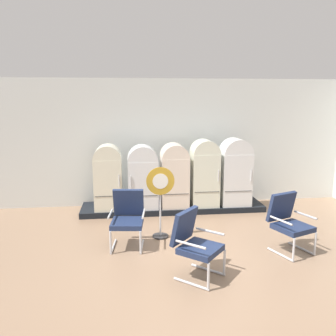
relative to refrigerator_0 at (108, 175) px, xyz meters
name	(u,v)px	position (x,y,z in m)	size (l,w,h in m)	color
ground	(197,268)	(1.56, -2.88, -0.98)	(12.00, 10.00, 0.05)	#8B6D55
back_wall	(170,142)	(1.56, 0.78, 0.67)	(11.76, 0.12, 3.22)	silver
display_plinth	(173,207)	(1.56, 0.14, -0.88)	(4.47, 0.95, 0.13)	black
refrigerator_0	(108,175)	(0.00, 0.00, 0.00)	(0.65, 0.62, 1.54)	silver
refrigerator_1	(143,175)	(0.82, 0.00, -0.02)	(0.71, 0.62, 1.51)	silver
refrigerator_2	(174,173)	(1.58, 0.04, 0.00)	(0.65, 0.69, 1.53)	silver
refrigerator_3	(205,171)	(2.32, 0.00, 0.05)	(0.65, 0.62, 1.62)	silver
refrigerator_4	(235,170)	(3.09, 0.00, 0.05)	(0.72, 0.61, 1.64)	white
armchair_left	(128,216)	(0.44, -1.88, -0.37)	(0.70, 0.75, 1.06)	silver
armchair_right	(288,220)	(3.32, -2.45, -0.37)	(0.80, 0.85, 1.06)	silver
armchair_center	(194,241)	(1.46, -3.17, -0.37)	(0.90, 0.88, 1.06)	silver
sign_stand	(160,200)	(1.09, -1.57, -0.19)	(0.55, 0.32, 1.43)	#2D2D30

